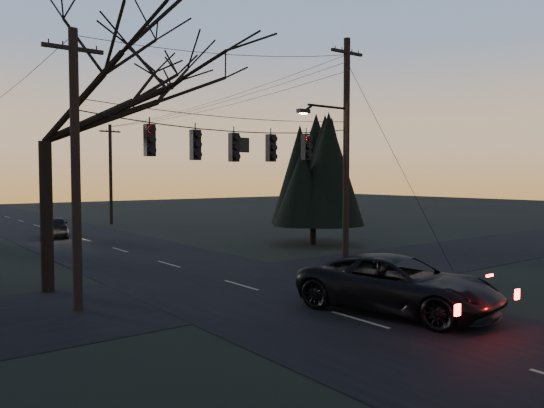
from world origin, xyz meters
TOP-DOWN VIEW (x-y plane):
  - ground_plane at (0.00, 0.00)m, footprint 160.00×160.00m
  - main_road at (0.00, 20.00)m, footprint 8.00×120.00m
  - cross_road at (0.00, 10.00)m, footprint 60.00×7.00m
  - utility_pole_right at (5.50, 10.00)m, footprint 5.00×0.30m
  - utility_pole_left at (-6.00, 10.00)m, footprint 1.80×0.30m
  - utility_pole_far_r at (5.50, 38.00)m, footprint 1.80×0.30m
  - span_signal_assembly at (-0.24, 10.00)m, footprint 11.50×0.44m
  - bare_tree_left at (-6.02, 13.33)m, footprint 10.46×10.46m
  - evergreen_right at (10.26, 17.46)m, footprint 4.50×4.50m
  - suv_near at (1.57, 3.91)m, footprint 4.19×6.56m
  - sedan_oncoming_a at (-1.23, 30.38)m, footprint 2.60×4.52m

SIDE VIEW (x-z plane):
  - ground_plane at x=0.00m, z-range 0.00..0.00m
  - utility_pole_right at x=5.50m, z-range -5.00..5.00m
  - utility_pole_left at x=-6.00m, z-range -4.25..4.25m
  - utility_pole_far_r at x=5.50m, z-range -4.25..4.25m
  - cross_road at x=0.00m, z-range 0.00..0.02m
  - main_road at x=0.00m, z-range 0.00..0.02m
  - sedan_oncoming_a at x=-1.23m, z-range 0.00..1.45m
  - suv_near at x=1.57m, z-range 0.00..1.69m
  - evergreen_right at x=10.26m, z-range 0.59..8.30m
  - span_signal_assembly at x=-0.24m, z-range 4.42..6.03m
  - bare_tree_left at x=-6.02m, z-range 2.13..12.79m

